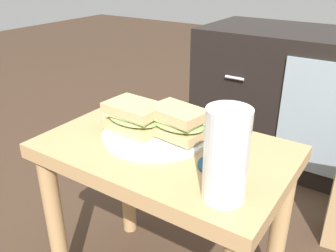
% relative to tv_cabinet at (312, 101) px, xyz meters
% --- Properties ---
extents(side_table, '(0.56, 0.36, 0.46)m').
position_rel_tv_cabinet_xyz_m(side_table, '(-0.12, -0.95, 0.08)').
color(side_table, tan).
rests_on(side_table, ground).
extents(tv_cabinet, '(0.96, 0.46, 0.58)m').
position_rel_tv_cabinet_xyz_m(tv_cabinet, '(0.00, 0.00, 0.00)').
color(tv_cabinet, black).
rests_on(tv_cabinet, ground).
extents(plate, '(0.25, 0.25, 0.01)m').
position_rel_tv_cabinet_xyz_m(plate, '(-0.16, -0.92, 0.17)').
color(plate, silver).
rests_on(plate, side_table).
extents(sandwich_front, '(0.15, 0.11, 0.07)m').
position_rel_tv_cabinet_xyz_m(sandwich_front, '(-0.21, -0.93, 0.21)').
color(sandwich_front, tan).
rests_on(sandwich_front, plate).
extents(sandwich_back, '(0.15, 0.11, 0.07)m').
position_rel_tv_cabinet_xyz_m(sandwich_back, '(-0.11, -0.91, 0.22)').
color(sandwich_back, tan).
rests_on(sandwich_back, plate).
extents(beer_glass, '(0.08, 0.08, 0.17)m').
position_rel_tv_cabinet_xyz_m(beer_glass, '(0.08, -1.05, 0.25)').
color(beer_glass, silver).
rests_on(beer_glass, side_table).
extents(coaster, '(0.09, 0.09, 0.01)m').
position_rel_tv_cabinet_xyz_m(coaster, '(0.03, -0.96, 0.17)').
color(coaster, navy).
rests_on(coaster, side_table).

